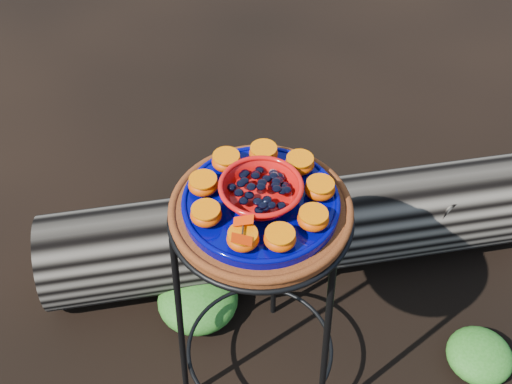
% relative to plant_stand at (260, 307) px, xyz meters
% --- Properties ---
extents(ground, '(60.00, 60.00, 0.00)m').
position_rel_plant_stand_xyz_m(ground, '(0.00, 0.00, -0.35)').
color(ground, black).
extents(plant_stand, '(0.44, 0.44, 0.70)m').
position_rel_plant_stand_xyz_m(plant_stand, '(0.00, 0.00, 0.00)').
color(plant_stand, black).
rests_on(plant_stand, ground).
extents(terracotta_saucer, '(0.39, 0.39, 0.03)m').
position_rel_plant_stand_xyz_m(terracotta_saucer, '(0.00, 0.00, 0.37)').
color(terracotta_saucer, '#3C1A06').
rests_on(terracotta_saucer, plant_stand).
extents(cobalt_plate, '(0.33, 0.33, 0.02)m').
position_rel_plant_stand_xyz_m(cobalt_plate, '(0.00, 0.00, 0.39)').
color(cobalt_plate, '#000256').
rests_on(cobalt_plate, terracotta_saucer).
extents(red_bowl, '(0.17, 0.17, 0.05)m').
position_rel_plant_stand_xyz_m(red_bowl, '(0.00, 0.00, 0.43)').
color(red_bowl, red).
rests_on(red_bowl, cobalt_plate).
extents(glass_gems, '(0.13, 0.13, 0.02)m').
position_rel_plant_stand_xyz_m(glass_gems, '(0.00, 0.00, 0.46)').
color(glass_gems, black).
rests_on(glass_gems, red_bowl).
extents(orange_half_0, '(0.06, 0.06, 0.04)m').
position_rel_plant_stand_xyz_m(orange_half_0, '(-0.01, -0.12, 0.42)').
color(orange_half_0, '#B82D00').
rests_on(orange_half_0, cobalt_plate).
extents(orange_half_1, '(0.06, 0.06, 0.04)m').
position_rel_plant_stand_xyz_m(orange_half_1, '(0.06, -0.11, 0.42)').
color(orange_half_1, '#B82D00').
rests_on(orange_half_1, cobalt_plate).
extents(orange_half_2, '(0.06, 0.06, 0.04)m').
position_rel_plant_stand_xyz_m(orange_half_2, '(0.12, -0.05, 0.42)').
color(orange_half_2, '#B82D00').
rests_on(orange_half_2, cobalt_plate).
extents(orange_half_3, '(0.06, 0.06, 0.04)m').
position_rel_plant_stand_xyz_m(orange_half_3, '(0.12, 0.04, 0.42)').
color(orange_half_3, '#B82D00').
rests_on(orange_half_3, cobalt_plate).
extents(orange_half_4, '(0.06, 0.06, 0.04)m').
position_rel_plant_stand_xyz_m(orange_half_4, '(0.07, 0.11, 0.42)').
color(orange_half_4, '#B82D00').
rests_on(orange_half_4, cobalt_plate).
extents(orange_half_5, '(0.06, 0.06, 0.04)m').
position_rel_plant_stand_xyz_m(orange_half_5, '(-0.02, 0.12, 0.42)').
color(orange_half_5, '#B82D00').
rests_on(orange_half_5, cobalt_plate).
extents(orange_half_6, '(0.06, 0.06, 0.04)m').
position_rel_plant_stand_xyz_m(orange_half_6, '(-0.09, 0.08, 0.42)').
color(orange_half_6, '#B82D00').
rests_on(orange_half_6, cobalt_plate).
extents(orange_half_7, '(0.06, 0.06, 0.04)m').
position_rel_plant_stand_xyz_m(orange_half_7, '(-0.12, 0.00, 0.42)').
color(orange_half_7, '#B82D00').
rests_on(orange_half_7, cobalt_plate).
extents(orange_half_8, '(0.06, 0.06, 0.04)m').
position_rel_plant_stand_xyz_m(orange_half_8, '(-0.10, -0.08, 0.42)').
color(orange_half_8, '#B82D00').
rests_on(orange_half_8, cobalt_plate).
extents(butterfly, '(0.09, 0.07, 0.02)m').
position_rel_plant_stand_xyz_m(butterfly, '(-0.01, -0.12, 0.45)').
color(butterfly, red).
rests_on(butterfly, orange_half_0).
extents(driftwood_log, '(1.64, 0.98, 0.30)m').
position_rel_plant_stand_xyz_m(driftwood_log, '(0.03, 0.45, -0.20)').
color(driftwood_log, black).
rests_on(driftwood_log, ground).
extents(foliage_left, '(0.25, 0.25, 0.13)m').
position_rel_plant_stand_xyz_m(foliage_left, '(-0.23, 0.18, -0.29)').
color(foliage_left, '#1D5712').
rests_on(foliage_left, ground).
extents(foliage_right, '(0.19, 0.19, 0.10)m').
position_rel_plant_stand_xyz_m(foliage_right, '(0.63, 0.16, -0.30)').
color(foliage_right, '#1D5712').
rests_on(foliage_right, ground).
extents(foliage_back, '(0.32, 0.32, 0.16)m').
position_rel_plant_stand_xyz_m(foliage_back, '(-0.19, 0.64, -0.27)').
color(foliage_back, '#1D5712').
rests_on(foliage_back, ground).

